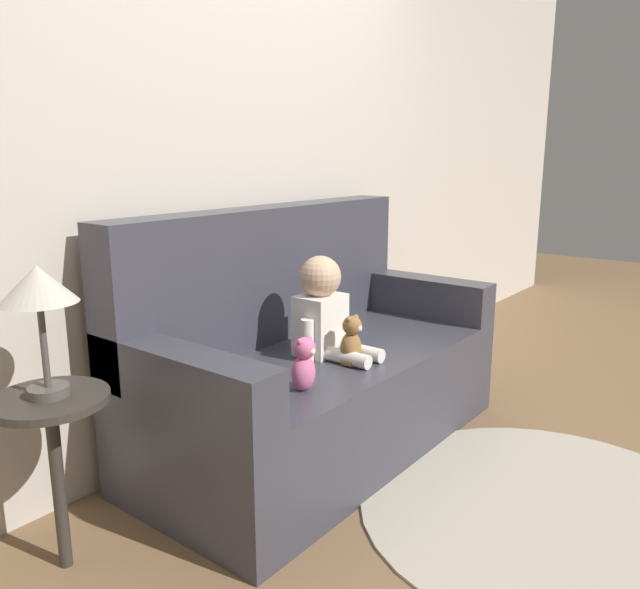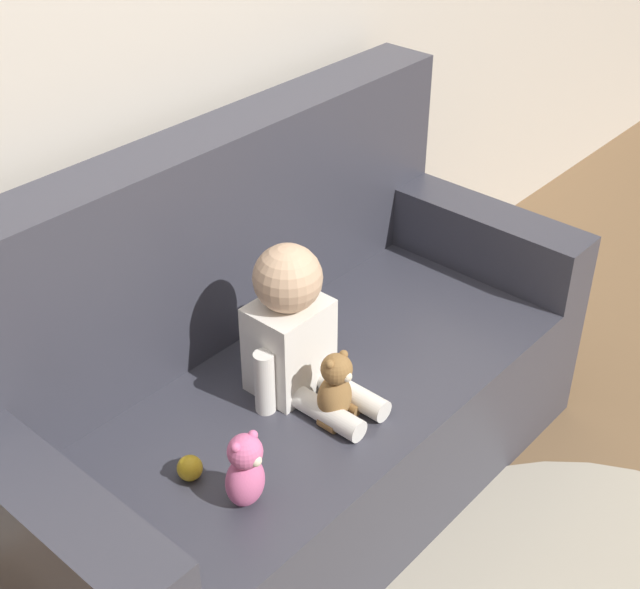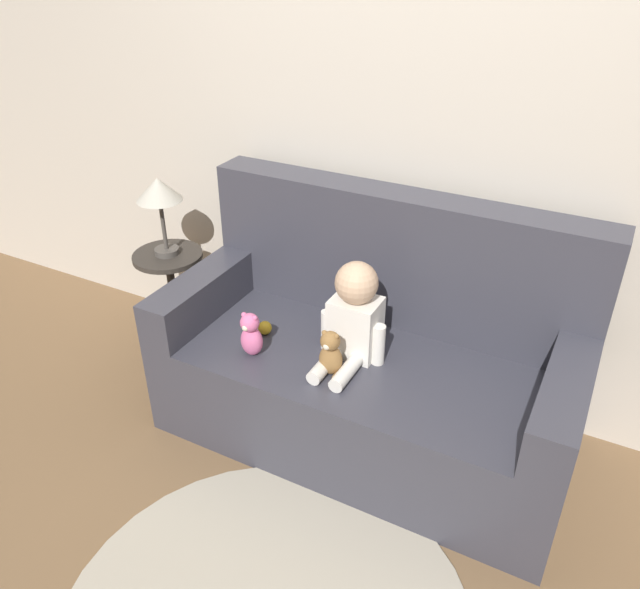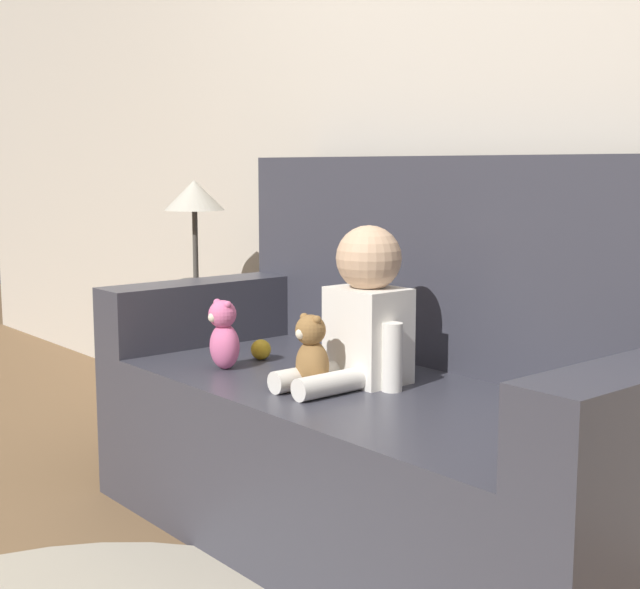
# 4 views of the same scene
# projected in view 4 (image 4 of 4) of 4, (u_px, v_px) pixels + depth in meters

# --- Properties ---
(ground_plane) EXTENTS (12.00, 12.00, 0.00)m
(ground_plane) POSITION_uv_depth(u_px,v_px,m) (382.00, 545.00, 2.40)
(ground_plane) COLOR brown
(wall_back) EXTENTS (8.00, 0.05, 2.60)m
(wall_back) POSITION_uv_depth(u_px,v_px,m) (511.00, 65.00, 2.53)
(wall_back) COLOR beige
(wall_back) RESTS_ON ground_plane
(couch) EXTENTS (1.72, 0.81, 1.04)m
(couch) POSITION_uv_depth(u_px,v_px,m) (402.00, 413.00, 2.40)
(couch) COLOR #383842
(couch) RESTS_ON ground_plane
(person_baby) EXTENTS (0.28, 0.36, 0.42)m
(person_baby) POSITION_uv_depth(u_px,v_px,m) (363.00, 314.00, 2.33)
(person_baby) COLOR white
(person_baby) RESTS_ON couch
(teddy_bear_brown) EXTENTS (0.12, 0.09, 0.20)m
(teddy_bear_brown) POSITION_uv_depth(u_px,v_px,m) (311.00, 355.00, 2.26)
(teddy_bear_brown) COLOR olive
(teddy_bear_brown) RESTS_ON couch
(plush_toy_side) EXTENTS (0.10, 0.09, 0.20)m
(plush_toy_side) POSITION_uv_depth(u_px,v_px,m) (224.00, 335.00, 2.50)
(plush_toy_side) COLOR #DB6699
(plush_toy_side) RESTS_ON couch
(toy_ball) EXTENTS (0.06, 0.06, 0.06)m
(toy_ball) POSITION_uv_depth(u_px,v_px,m) (261.00, 349.00, 2.63)
(toy_ball) COLOR gold
(toy_ball) RESTS_ON couch
(side_table) EXTENTS (0.35, 0.35, 0.96)m
(side_table) POSITION_uv_depth(u_px,v_px,m) (195.00, 245.00, 3.27)
(side_table) COLOR #332D28
(side_table) RESTS_ON ground_plane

